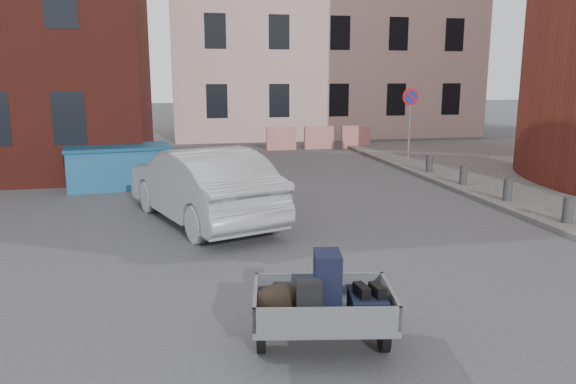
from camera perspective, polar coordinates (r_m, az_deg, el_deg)
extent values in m
plane|color=#38383A|center=(9.70, 1.84, -7.45)|extent=(120.00, 120.00, 0.00)
cube|color=beige|center=(32.19, 3.20, 18.53)|extent=(16.00, 8.00, 14.00)
cylinder|color=gray|center=(20.21, 12.21, 6.47)|extent=(0.07, 0.07, 2.60)
cylinder|color=red|center=(20.13, 12.37, 9.44)|extent=(0.60, 0.03, 0.60)
cylinder|color=navy|center=(20.11, 12.39, 9.43)|extent=(0.44, 0.03, 0.44)
cylinder|color=#3A3A3D|center=(13.29, 26.56, -1.65)|extent=(0.22, 0.22, 0.55)
cylinder|color=#3A3A3D|center=(15.03, 21.43, 0.21)|extent=(0.22, 0.22, 0.55)
cylinder|color=#3A3A3D|center=(16.88, 17.39, 1.68)|extent=(0.22, 0.22, 0.55)
cylinder|color=#3A3A3D|center=(18.80, 14.16, 2.85)|extent=(0.22, 0.22, 0.55)
cube|color=red|center=(24.50, -0.70, 5.45)|extent=(1.30, 0.18, 1.00)
cube|color=red|center=(24.88, 3.16, 5.53)|extent=(1.30, 0.18, 1.00)
cube|color=red|center=(25.37, 6.89, 5.58)|extent=(1.30, 0.18, 1.00)
cylinder|color=black|center=(6.77, -2.73, -14.27)|extent=(0.18, 0.45, 0.44)
cylinder|color=black|center=(6.89, 9.70, -13.96)|extent=(0.18, 0.45, 0.44)
cube|color=slate|center=(6.69, 3.57, -12.35)|extent=(1.77, 1.37, 0.08)
cube|color=slate|center=(6.60, -3.30, -10.99)|extent=(0.24, 1.09, 0.28)
cube|color=slate|center=(6.73, 10.34, -10.71)|extent=(0.24, 1.09, 0.28)
cube|color=slate|center=(7.11, 3.22, -9.28)|extent=(1.58, 0.33, 0.28)
cube|color=slate|center=(6.14, 4.02, -12.83)|extent=(1.58, 0.33, 0.28)
cube|color=slate|center=(7.54, 2.97, -9.97)|extent=(0.20, 0.70, 0.06)
cube|color=black|center=(6.59, 4.01, -9.06)|extent=(0.38, 0.50, 0.70)
cube|color=black|center=(6.60, 8.08, -11.25)|extent=(0.50, 0.66, 0.25)
ellipsoid|color=black|center=(6.53, -0.82, -10.83)|extent=(0.65, 0.46, 0.36)
cube|color=black|center=(6.34, 2.15, -10.99)|extent=(0.31, 0.23, 0.48)
ellipsoid|color=blue|center=(6.95, 2.92, -9.97)|extent=(0.41, 0.36, 0.24)
cube|color=black|center=(6.47, 7.49, -9.90)|extent=(0.13, 0.28, 0.13)
cube|color=black|center=(6.49, 9.08, -9.84)|extent=(0.13, 0.28, 0.13)
cube|color=#1E5D8E|center=(16.92, -16.80, 2.32)|extent=(2.98, 1.77, 1.13)
cube|color=navy|center=(16.84, -16.92, 4.38)|extent=(3.09, 1.87, 0.09)
imported|color=#9D9FA4|center=(12.52, -8.77, 0.75)|extent=(3.36, 5.33, 1.66)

